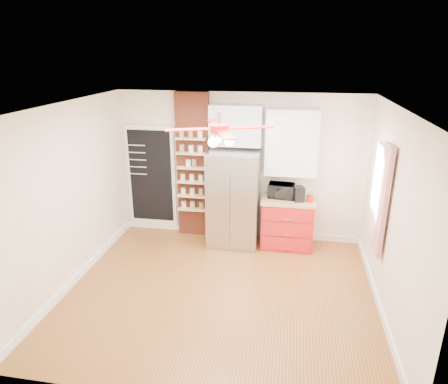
% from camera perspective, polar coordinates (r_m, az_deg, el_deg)
% --- Properties ---
extents(floor, '(4.50, 4.50, 0.00)m').
position_cam_1_polar(floor, '(6.09, -0.55, -14.05)').
color(floor, '#945B25').
rests_on(floor, ground).
extents(ceiling, '(4.50, 4.50, 0.00)m').
position_cam_1_polar(ceiling, '(5.11, -0.65, 12.03)').
color(ceiling, white).
rests_on(ceiling, wall_back).
extents(wall_back, '(4.50, 0.02, 2.70)m').
position_cam_1_polar(wall_back, '(7.33, 2.24, 3.56)').
color(wall_back, '#F4E5C4').
rests_on(wall_back, floor).
extents(wall_front, '(4.50, 0.02, 2.70)m').
position_cam_1_polar(wall_front, '(3.72, -6.32, -13.48)').
color(wall_front, '#F4E5C4').
rests_on(wall_front, floor).
extents(wall_left, '(0.02, 4.00, 2.70)m').
position_cam_1_polar(wall_left, '(6.24, -21.35, -0.71)').
color(wall_left, '#F4E5C4').
rests_on(wall_left, floor).
extents(wall_right, '(0.02, 4.00, 2.70)m').
position_cam_1_polar(wall_right, '(5.54, 23.00, -3.47)').
color(wall_right, '#F4E5C4').
rests_on(wall_right, floor).
extents(chalkboard, '(0.95, 0.05, 1.95)m').
position_cam_1_polar(chalkboard, '(7.76, -10.37, 2.25)').
color(chalkboard, white).
rests_on(chalkboard, wall_back).
extents(brick_pillar, '(0.60, 0.16, 2.70)m').
position_cam_1_polar(brick_pillar, '(7.41, -4.39, 3.70)').
color(brick_pillar, brown).
rests_on(brick_pillar, floor).
extents(fridge, '(0.90, 0.70, 1.75)m').
position_cam_1_polar(fridge, '(7.14, 1.39, -0.90)').
color(fridge, '#A7A6AB').
rests_on(fridge, floor).
extents(upper_glass_cabinet, '(0.90, 0.35, 0.70)m').
position_cam_1_polar(upper_glass_cabinet, '(6.98, 1.71, 9.51)').
color(upper_glass_cabinet, white).
rests_on(upper_glass_cabinet, wall_back).
extents(red_cabinet, '(0.94, 0.64, 0.90)m').
position_cam_1_polar(red_cabinet, '(7.28, 9.02, -4.33)').
color(red_cabinet, red).
rests_on(red_cabinet, floor).
extents(upper_shelf_unit, '(0.90, 0.30, 1.15)m').
position_cam_1_polar(upper_shelf_unit, '(7.00, 9.67, 6.96)').
color(upper_shelf_unit, white).
rests_on(upper_shelf_unit, wall_back).
extents(window, '(0.04, 0.75, 1.05)m').
position_cam_1_polar(window, '(6.30, 21.38, 1.39)').
color(window, white).
rests_on(window, wall_right).
extents(curtain, '(0.06, 0.40, 1.55)m').
position_cam_1_polar(curtain, '(5.81, 21.75, -1.19)').
color(curtain, red).
rests_on(curtain, wall_right).
extents(ceiling_fan, '(1.40, 1.40, 0.44)m').
position_cam_1_polar(ceiling_fan, '(5.16, -0.63, 8.99)').
color(ceiling_fan, silver).
rests_on(ceiling_fan, ceiling).
extents(toaster_oven, '(0.48, 0.34, 0.25)m').
position_cam_1_polar(toaster_oven, '(7.14, 8.19, 0.19)').
color(toaster_oven, black).
rests_on(toaster_oven, red_cabinet).
extents(coffee_maker, '(0.21, 0.23, 0.26)m').
position_cam_1_polar(coffee_maker, '(7.01, 10.64, -0.27)').
color(coffee_maker, black).
rests_on(coffee_maker, red_cabinet).
extents(canister_left, '(0.11, 0.11, 0.15)m').
position_cam_1_polar(canister_left, '(7.03, 12.12, -0.81)').
color(canister_left, red).
rests_on(canister_left, red_cabinet).
extents(canister_right, '(0.13, 0.13, 0.15)m').
position_cam_1_polar(canister_right, '(7.10, 12.23, -0.60)').
color(canister_right, '#B22509').
rests_on(canister_right, red_cabinet).
extents(pantry_jar_oats, '(0.12, 0.12, 0.13)m').
position_cam_1_polar(pantry_jar_oats, '(7.30, -5.13, 4.13)').
color(pantry_jar_oats, '#F2EBB9').
rests_on(pantry_jar_oats, brick_pillar).
extents(pantry_jar_beans, '(0.12, 0.12, 0.13)m').
position_cam_1_polar(pantry_jar_beans, '(7.27, -4.28, 4.11)').
color(pantry_jar_beans, brown).
rests_on(pantry_jar_beans, brick_pillar).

